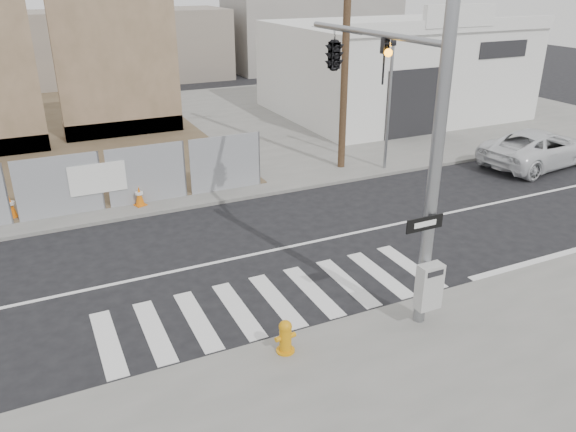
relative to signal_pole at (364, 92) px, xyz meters
name	(u,v)px	position (x,y,z in m)	size (l,w,h in m)	color
ground	(240,257)	(-2.49, 2.05, -4.78)	(100.00, 100.00, 0.00)	black
sidewalk_far	(137,136)	(-2.49, 16.05, -4.72)	(50.00, 20.00, 0.12)	slate
signal_pole	(364,92)	(0.00, 0.00, 0.00)	(0.96, 5.87, 7.00)	gray
far_signal_pole	(390,84)	(5.51, 6.65, -1.30)	(0.16, 0.20, 5.60)	gray
concrete_wall_right	(118,67)	(-2.99, 16.13, -1.40)	(5.50, 1.30, 8.00)	brown
auto_shop	(391,68)	(11.50, 15.01, -2.25)	(12.00, 10.20, 5.95)	silver
utility_pole_right	(346,36)	(4.01, 7.55, 0.42)	(1.60, 0.28, 10.00)	#4C3623
fire_hydrant	(285,336)	(-3.22, -2.50, -4.30)	(0.46, 0.44, 0.74)	orange
suv	(539,148)	(11.62, 4.50, -4.03)	(2.48, 5.38, 1.50)	silver
traffic_cone_c	(10,207)	(-8.20, 7.51, -4.27)	(0.42, 0.42, 0.80)	orange
traffic_cone_d	(139,196)	(-4.26, 6.85, -4.33)	(0.45, 0.45, 0.68)	#D5630B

